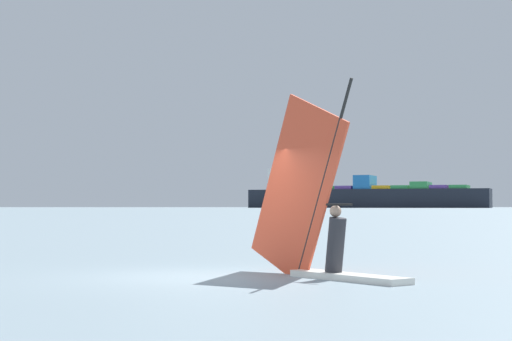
{
  "coord_description": "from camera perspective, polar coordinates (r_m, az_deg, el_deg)",
  "views": [
    {
      "loc": [
        7.11,
        -14.35,
        1.35
      ],
      "look_at": [
        -1.5,
        6.18,
        2.3
      ],
      "focal_mm": 58.59,
      "sensor_mm": 36.0,
      "label": 1
    }
  ],
  "objects": [
    {
      "name": "ground_plane",
      "position": [
        16.08,
        -3.63,
        -7.26
      ],
      "size": [
        4000.0,
        4000.0,
        0.0
      ],
      "primitive_type": "plane",
      "color": "gray"
    },
    {
      "name": "windsurfer",
      "position": [
        15.94,
        4.35,
        -3.61
      ],
      "size": [
        3.86,
        2.43,
        3.94
      ],
      "rotation": [
        0.0,
        0.0,
        5.75
      ],
      "color": "white",
      "rests_on": "ground_plane"
    },
    {
      "name": "cargo_ship",
      "position": [
        632.24,
        7.4,
        -1.73
      ],
      "size": [
        180.73,
        39.23,
        36.22
      ],
      "rotation": [
        0.0,
        0.0,
        0.05
      ],
      "color": "black",
      "rests_on": "ground_plane"
    }
  ]
}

